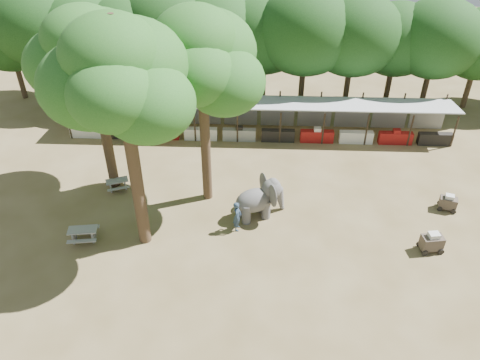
{
  "coord_description": "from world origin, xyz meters",
  "views": [
    {
      "loc": [
        -0.06,
        -16.63,
        17.25
      ],
      "look_at": [
        -1.0,
        5.0,
        2.0
      ],
      "focal_mm": 35.0,
      "sensor_mm": 36.0,
      "label": 1
    }
  ],
  "objects_px": {
    "yard_tree_back": "(199,60)",
    "cart_back": "(448,202)",
    "picnic_table_near": "(83,233)",
    "picnic_table_far": "(117,183)",
    "cart_front": "(432,242)",
    "yard_tree_left": "(90,58)",
    "yard_tree_center": "(119,78)",
    "elephant": "(260,199)",
    "handler": "(237,216)"
  },
  "relations": [
    {
      "from": "yard_tree_center",
      "to": "picnic_table_far",
      "type": "height_order",
      "value": "yard_tree_center"
    },
    {
      "from": "elephant",
      "to": "cart_back",
      "type": "height_order",
      "value": "elephant"
    },
    {
      "from": "yard_tree_center",
      "to": "elephant",
      "type": "relative_size",
      "value": 3.82
    },
    {
      "from": "elephant",
      "to": "cart_front",
      "type": "distance_m",
      "value": 9.37
    },
    {
      "from": "yard_tree_center",
      "to": "cart_back",
      "type": "bearing_deg",
      "value": 10.49
    },
    {
      "from": "picnic_table_near",
      "to": "elephant",
      "type": "bearing_deg",
      "value": 7.1
    },
    {
      "from": "picnic_table_far",
      "to": "picnic_table_near",
      "type": "bearing_deg",
      "value": -119.0
    },
    {
      "from": "yard_tree_center",
      "to": "picnic_table_far",
      "type": "relative_size",
      "value": 7.17
    },
    {
      "from": "handler",
      "to": "picnic_table_far",
      "type": "height_order",
      "value": "handler"
    },
    {
      "from": "yard_tree_back",
      "to": "picnic_table_near",
      "type": "xyz_separation_m",
      "value": [
        -6.15,
        -4.36,
        -8.04
      ]
    },
    {
      "from": "elephant",
      "to": "handler",
      "type": "xyz_separation_m",
      "value": [
        -1.23,
        -1.3,
        -0.26
      ]
    },
    {
      "from": "yard_tree_left",
      "to": "elephant",
      "type": "distance_m",
      "value": 11.98
    },
    {
      "from": "elephant",
      "to": "picnic_table_near",
      "type": "distance_m",
      "value": 9.81
    },
    {
      "from": "cart_front",
      "to": "cart_back",
      "type": "distance_m",
      "value": 4.06
    },
    {
      "from": "cart_back",
      "to": "yard_tree_left",
      "type": "bearing_deg",
      "value": -168.38
    },
    {
      "from": "yard_tree_back",
      "to": "picnic_table_far",
      "type": "bearing_deg",
      "value": 176.39
    },
    {
      "from": "picnic_table_far",
      "to": "cart_front",
      "type": "bearing_deg",
      "value": -36.37
    },
    {
      "from": "yard_tree_back",
      "to": "picnic_table_far",
      "type": "relative_size",
      "value": 6.77
    },
    {
      "from": "yard_tree_left",
      "to": "yard_tree_back",
      "type": "height_order",
      "value": "yard_tree_back"
    },
    {
      "from": "handler",
      "to": "cart_front",
      "type": "xyz_separation_m",
      "value": [
        10.23,
        -1.26,
        -0.33
      ]
    },
    {
      "from": "yard_tree_back",
      "to": "cart_front",
      "type": "xyz_separation_m",
      "value": [
        12.3,
        -4.35,
        -7.96
      ]
    },
    {
      "from": "yard_tree_left",
      "to": "picnic_table_near",
      "type": "distance_m",
      "value": 9.39
    },
    {
      "from": "yard_tree_center",
      "to": "handler",
      "type": "distance_m",
      "value": 9.76
    },
    {
      "from": "handler",
      "to": "picnic_table_near",
      "type": "relative_size",
      "value": 1.07
    },
    {
      "from": "picnic_table_near",
      "to": "cart_front",
      "type": "height_order",
      "value": "cart_front"
    },
    {
      "from": "elephant",
      "to": "handler",
      "type": "distance_m",
      "value": 1.81
    },
    {
      "from": "picnic_table_far",
      "to": "yard_tree_left",
      "type": "bearing_deg",
      "value": 103.79
    },
    {
      "from": "elephant",
      "to": "picnic_table_near",
      "type": "relative_size",
      "value": 1.85
    },
    {
      "from": "yard_tree_center",
      "to": "picnic_table_far",
      "type": "bearing_deg",
      "value": 120.27
    },
    {
      "from": "yard_tree_left",
      "to": "elephant",
      "type": "height_order",
      "value": "yard_tree_left"
    },
    {
      "from": "yard_tree_back",
      "to": "picnic_table_far",
      "type": "distance_m",
      "value": 9.82
    },
    {
      "from": "handler",
      "to": "picnic_table_far",
      "type": "distance_m",
      "value": 8.36
    },
    {
      "from": "cart_back",
      "to": "yard_tree_back",
      "type": "bearing_deg",
      "value": -166.52
    },
    {
      "from": "picnic_table_far",
      "to": "handler",
      "type": "bearing_deg",
      "value": -45.94
    },
    {
      "from": "yard_tree_left",
      "to": "yard_tree_back",
      "type": "relative_size",
      "value": 0.97
    },
    {
      "from": "handler",
      "to": "picnic_table_near",
      "type": "height_order",
      "value": "handler"
    },
    {
      "from": "yard_tree_left",
      "to": "cart_back",
      "type": "height_order",
      "value": "yard_tree_left"
    },
    {
      "from": "yard_tree_left",
      "to": "yard_tree_center",
      "type": "xyz_separation_m",
      "value": [
        3.0,
        -5.0,
        1.01
      ]
    },
    {
      "from": "yard_tree_center",
      "to": "cart_back",
      "type": "distance_m",
      "value": 19.6
    },
    {
      "from": "picnic_table_far",
      "to": "cart_front",
      "type": "relative_size",
      "value": 1.28
    },
    {
      "from": "picnic_table_near",
      "to": "cart_front",
      "type": "relative_size",
      "value": 1.3
    },
    {
      "from": "yard_tree_center",
      "to": "picnic_table_far",
      "type": "xyz_separation_m",
      "value": [
        -2.54,
        4.35,
        -8.77
      ]
    },
    {
      "from": "yard_tree_back",
      "to": "cart_back",
      "type": "xyz_separation_m",
      "value": [
        14.27,
        -0.8,
        -8.03
      ]
    },
    {
      "from": "yard_tree_left",
      "to": "picnic_table_near",
      "type": "xyz_separation_m",
      "value": [
        -0.15,
        -5.36,
        -7.7
      ]
    },
    {
      "from": "yard_tree_back",
      "to": "cart_back",
      "type": "distance_m",
      "value": 16.4
    },
    {
      "from": "elephant",
      "to": "picnic_table_far",
      "type": "height_order",
      "value": "elephant"
    },
    {
      "from": "yard_tree_center",
      "to": "cart_back",
      "type": "xyz_separation_m",
      "value": [
        17.27,
        3.2,
        -8.7
      ]
    },
    {
      "from": "picnic_table_near",
      "to": "picnic_table_far",
      "type": "bearing_deg",
      "value": 74.48
    },
    {
      "from": "handler",
      "to": "cart_back",
      "type": "relative_size",
      "value": 1.52
    },
    {
      "from": "yard_tree_center",
      "to": "picnic_table_near",
      "type": "relative_size",
      "value": 7.06
    }
  ]
}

